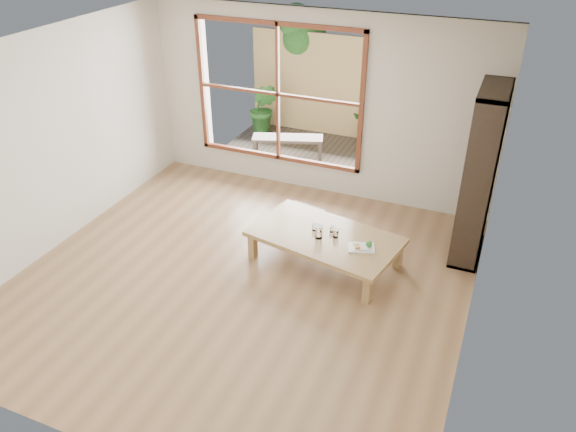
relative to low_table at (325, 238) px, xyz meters
name	(u,v)px	position (x,y,z in m)	size (l,w,h in m)	color
ground	(244,278)	(-0.75, -0.68, -0.33)	(5.00, 5.00, 0.00)	#97734B
low_table	(325,238)	(0.00, 0.00, 0.00)	(1.89, 1.30, 0.38)	#A58350
floor_cushion	(300,215)	(-0.66, 0.87, -0.30)	(0.51, 0.51, 0.07)	beige
bookshelf	(480,175)	(1.56, 0.92, 0.71)	(0.33, 0.94, 2.09)	black
glass_tall	(319,232)	(-0.05, -0.08, 0.12)	(0.09, 0.09, 0.16)	silver
glass_mid	(336,233)	(0.12, 0.01, 0.09)	(0.07, 0.07, 0.10)	silver
glass_short	(332,229)	(0.05, 0.11, 0.08)	(0.06, 0.06, 0.08)	silver
glass_small	(315,227)	(-0.15, 0.06, 0.09)	(0.06, 0.06, 0.08)	silver
food_tray	(363,247)	(0.49, -0.10, 0.07)	(0.35, 0.30, 0.09)	white
deck	(305,154)	(-1.35, 2.88, -0.33)	(2.80, 2.00, 0.05)	#352E27
garden_bench	(288,140)	(-1.56, 2.59, 0.00)	(1.20, 0.69, 0.37)	black
bamboo_fence	(327,86)	(-1.35, 3.88, 0.57)	(2.80, 0.06, 1.80)	tan
shrub_right	(374,123)	(-0.37, 3.57, 0.12)	(0.78, 0.67, 0.86)	#2C6926
shrub_left	(264,108)	(-2.37, 3.41, 0.16)	(0.52, 0.42, 0.95)	#2C6926
garden_tree	(298,37)	(-2.03, 4.18, 1.29)	(1.04, 0.85, 2.22)	#4C3D2D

